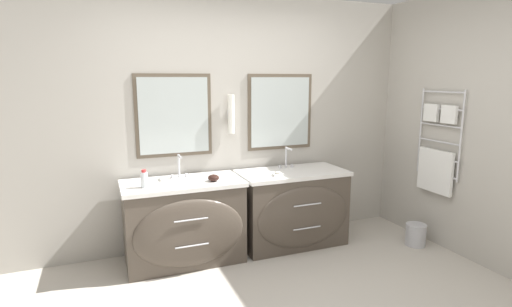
% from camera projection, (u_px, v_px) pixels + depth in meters
% --- Properties ---
extents(wall_back, '(5.68, 0.15, 2.60)m').
position_uv_depth(wall_back, '(226.00, 122.00, 4.18)').
color(wall_back, '#B2ADA3').
rests_on(wall_back, ground_plane).
extents(wall_right, '(0.13, 3.48, 2.60)m').
position_uv_depth(wall_right, '(447.00, 124.00, 4.08)').
color(wall_right, '#B2ADA3').
rests_on(wall_right, ground_plane).
extents(vanity_left, '(1.13, 0.64, 0.80)m').
position_uv_depth(vanity_left, '(185.00, 222.00, 3.79)').
color(vanity_left, '#4C4238').
rests_on(vanity_left, ground_plane).
extents(vanity_right, '(1.13, 0.64, 0.80)m').
position_uv_depth(vanity_right, '(293.00, 208.00, 4.21)').
color(vanity_right, '#4C4238').
rests_on(vanity_right, ground_plane).
extents(faucet_left, '(0.17, 0.14, 0.23)m').
position_uv_depth(faucet_left, '(179.00, 166.00, 3.86)').
color(faucet_left, silver).
rests_on(faucet_left, vanity_left).
extents(faucet_right, '(0.17, 0.14, 0.23)m').
position_uv_depth(faucet_right, '(287.00, 158.00, 4.28)').
color(faucet_right, silver).
rests_on(faucet_right, vanity_right).
extents(toiletry_bottle, '(0.06, 0.06, 0.16)m').
position_uv_depth(toiletry_bottle, '(144.00, 179.00, 3.53)').
color(toiletry_bottle, silver).
rests_on(toiletry_bottle, vanity_left).
extents(amenity_bowl, '(0.11, 0.11, 0.06)m').
position_uv_depth(amenity_bowl, '(213.00, 178.00, 3.75)').
color(amenity_bowl, black).
rests_on(amenity_bowl, vanity_left).
extents(soap_dish, '(0.10, 0.07, 0.04)m').
position_uv_depth(soap_dish, '(278.00, 174.00, 3.96)').
color(soap_dish, white).
rests_on(soap_dish, vanity_right).
extents(waste_bin, '(0.21, 0.21, 0.23)m').
position_uv_depth(waste_bin, '(416.00, 234.00, 4.24)').
color(waste_bin, '#B7B7BC').
rests_on(waste_bin, ground_plane).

